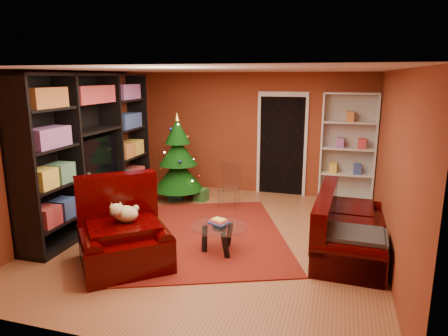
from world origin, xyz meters
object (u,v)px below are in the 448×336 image
(sofa, at_px, (351,222))
(gift_box_green, at_px, (201,195))
(media_unit, at_px, (92,150))
(gift_box_teal, at_px, (176,192))
(armchair, at_px, (124,232))
(acrylic_chair, at_px, (229,188))
(christmas_tree, at_px, (178,158))
(gift_box_red, at_px, (191,191))
(coffee_table, at_px, (220,239))
(rug, at_px, (197,235))
(white_bookshelf, at_px, (348,148))
(dog, at_px, (126,214))

(sofa, bearing_deg, gift_box_green, 62.42)
(media_unit, bearing_deg, gift_box_teal, 60.82)
(gift_box_green, xyz_separation_m, armchair, (-0.01, -3.03, 0.35))
(sofa, bearing_deg, acrylic_chair, 60.23)
(christmas_tree, bearing_deg, armchair, -81.21)
(christmas_tree, relative_size, gift_box_red, 8.66)
(gift_box_green, relative_size, sofa, 0.12)
(sofa, bearing_deg, coffee_table, 110.66)
(rug, bearing_deg, gift_box_red, 113.50)
(armchair, bearing_deg, acrylic_chair, 35.70)
(white_bookshelf, distance_m, armchair, 4.82)
(white_bookshelf, xyz_separation_m, sofa, (0.07, -2.50, -0.66))
(dog, bearing_deg, gift_box_green, 49.67)
(sofa, bearing_deg, media_unit, 91.95)
(christmas_tree, bearing_deg, dog, -80.89)
(media_unit, height_order, gift_box_teal, media_unit)
(rug, bearing_deg, dog, -115.19)
(rug, xyz_separation_m, dog, (-0.56, -1.19, 0.70))
(christmas_tree, xyz_separation_m, armchair, (0.46, -2.97, -0.40))
(media_unit, bearing_deg, christmas_tree, 59.15)
(christmas_tree, distance_m, dog, 2.94)
(media_unit, distance_m, gift_box_green, 2.44)
(armchair, distance_m, dog, 0.24)
(media_unit, height_order, acrylic_chair, media_unit)
(christmas_tree, relative_size, armchair, 1.49)
(christmas_tree, height_order, sofa, christmas_tree)
(rug, height_order, acrylic_chair, acrylic_chair)
(gift_box_teal, bearing_deg, sofa, -25.22)
(gift_box_teal, xyz_separation_m, acrylic_chair, (1.21, -0.21, 0.24))
(rug, bearing_deg, sofa, 1.74)
(gift_box_green, relative_size, acrylic_chair, 0.32)
(gift_box_teal, distance_m, dog, 2.99)
(rug, bearing_deg, gift_box_teal, 122.74)
(christmas_tree, xyz_separation_m, white_bookshelf, (3.32, 0.86, 0.22))
(gift_box_green, xyz_separation_m, acrylic_chair, (0.68, -0.28, 0.26))
(gift_box_teal, distance_m, white_bookshelf, 3.62)
(white_bookshelf, distance_m, sofa, 2.59)
(sofa, distance_m, coffee_table, 1.92)
(gift_box_red, height_order, armchair, armchair)
(gift_box_red, distance_m, acrylic_chair, 1.18)
(coffee_table, height_order, acrylic_chair, acrylic_chair)
(armchair, height_order, coffee_table, armchair)
(sofa, height_order, acrylic_chair, sofa)
(christmas_tree, height_order, gift_box_green, christmas_tree)
(media_unit, bearing_deg, gift_box_red, 60.28)
(gift_box_teal, height_order, armchair, armchair)
(media_unit, xyz_separation_m, christmas_tree, (0.91, 1.59, -0.40))
(media_unit, distance_m, white_bookshelf, 4.89)
(media_unit, height_order, coffee_table, media_unit)
(armchair, height_order, dog, armchair)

